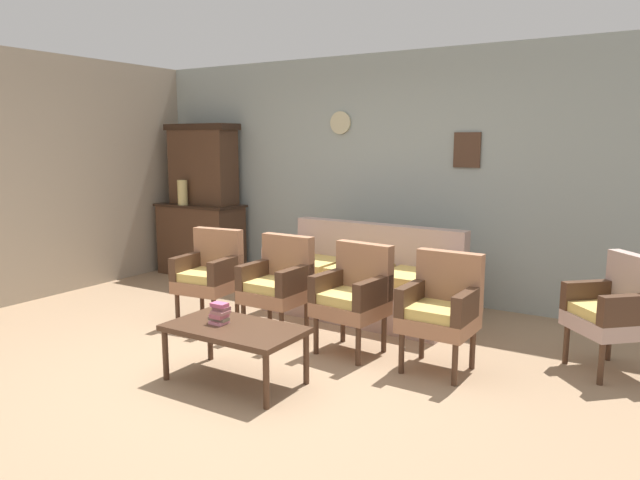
% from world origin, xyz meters
% --- Properties ---
extents(ground_plane, '(7.68, 7.68, 0.00)m').
position_xyz_m(ground_plane, '(0.00, 0.00, 0.00)').
color(ground_plane, '#997A5B').
extents(wall_back_with_decor, '(6.40, 0.09, 2.70)m').
position_xyz_m(wall_back_with_decor, '(0.00, 2.63, 1.35)').
color(wall_back_with_decor, '#939E99').
rests_on(wall_back_with_decor, ground).
extents(side_cabinet, '(1.16, 0.55, 0.93)m').
position_xyz_m(side_cabinet, '(-2.51, 2.25, 0.47)').
color(side_cabinet, '#472D1E').
rests_on(side_cabinet, ground).
extents(cabinet_upper_hutch, '(0.99, 0.38, 1.03)m').
position_xyz_m(cabinet_upper_hutch, '(-2.51, 2.33, 1.45)').
color(cabinet_upper_hutch, '#472D1E').
rests_on(cabinet_upper_hutch, side_cabinet).
extents(vase_on_cabinet, '(0.13, 0.13, 0.32)m').
position_xyz_m(vase_on_cabinet, '(-2.64, 2.07, 1.09)').
color(vase_on_cabinet, tan).
rests_on(vase_on_cabinet, side_cabinet).
extents(floral_couch, '(1.95, 0.87, 0.90)m').
position_xyz_m(floral_couch, '(0.17, 1.72, 0.33)').
color(floral_couch, tan).
rests_on(floral_couch, ground).
extents(armchair_near_couch_end, '(0.57, 0.54, 0.90)m').
position_xyz_m(armchair_near_couch_end, '(-0.98, 0.72, 0.50)').
color(armchair_near_couch_end, '#9E6B4C').
rests_on(armchair_near_couch_end, ground).
extents(armchair_by_doorway, '(0.53, 0.50, 0.90)m').
position_xyz_m(armchair_by_doorway, '(-0.19, 0.74, 0.50)').
color(armchair_by_doorway, '#9E6B4C').
rests_on(armchair_by_doorway, ground).
extents(armchair_near_cabinet, '(0.57, 0.54, 0.90)m').
position_xyz_m(armchair_near_cabinet, '(0.59, 0.73, 0.50)').
color(armchair_near_cabinet, '#9E6B4C').
rests_on(armchair_near_cabinet, ground).
extents(armchair_row_middle, '(0.53, 0.50, 0.90)m').
position_xyz_m(armchair_row_middle, '(1.34, 0.74, 0.50)').
color(armchair_row_middle, '#9E6B4C').
rests_on(armchair_row_middle, ground).
extents(wingback_chair_by_fireplace, '(0.71, 0.71, 0.90)m').
position_xyz_m(wingback_chair_by_fireplace, '(2.47, 1.37, 0.50)').
color(wingback_chair_by_fireplace, tan).
rests_on(wingback_chair_by_fireplace, ground).
extents(coffee_table, '(1.00, 0.56, 0.42)m').
position_xyz_m(coffee_table, '(0.16, -0.28, 0.38)').
color(coffee_table, '#472D1E').
rests_on(coffee_table, ground).
extents(book_stack_on_table, '(0.15, 0.12, 0.15)m').
position_xyz_m(book_stack_on_table, '(0.02, -0.28, 0.49)').
color(book_stack_on_table, pink).
rests_on(book_stack_on_table, coffee_table).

